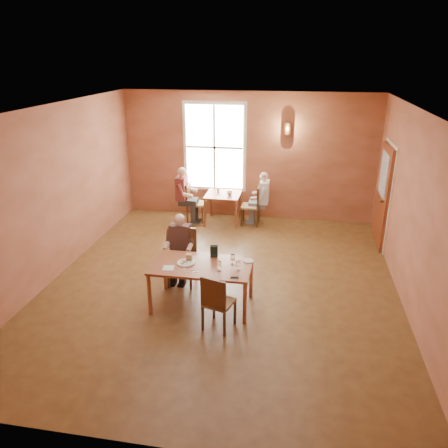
% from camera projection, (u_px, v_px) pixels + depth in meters
% --- Properties ---
extents(ground, '(6.00, 7.00, 0.01)m').
position_uv_depth(ground, '(222.00, 283.00, 7.71)').
color(ground, brown).
rests_on(ground, ground).
extents(wall_back, '(6.00, 0.04, 3.00)m').
position_uv_depth(wall_back, '(248.00, 156.00, 10.37)').
color(wall_back, brown).
rests_on(wall_back, ground).
extents(wall_front, '(6.00, 0.04, 3.00)m').
position_uv_depth(wall_front, '(154.00, 325.00, 3.95)').
color(wall_front, brown).
rests_on(wall_front, ground).
extents(wall_left, '(0.04, 7.00, 3.00)m').
position_uv_depth(wall_left, '(54.00, 193.00, 7.64)').
color(wall_left, brown).
rests_on(wall_left, ground).
extents(wall_right, '(0.04, 7.00, 3.00)m').
position_uv_depth(wall_right, '(414.00, 214.00, 6.68)').
color(wall_right, brown).
rests_on(wall_right, ground).
extents(ceiling, '(6.00, 7.00, 0.04)m').
position_uv_depth(ceiling, '(222.00, 109.00, 6.61)').
color(ceiling, white).
rests_on(ceiling, wall_back).
extents(window, '(1.36, 0.10, 1.96)m').
position_uv_depth(window, '(214.00, 147.00, 10.38)').
color(window, white).
rests_on(window, wall_back).
extents(door, '(0.12, 1.04, 2.10)m').
position_uv_depth(door, '(382.00, 196.00, 8.96)').
color(door, maroon).
rests_on(door, ground).
extents(wall_sconce, '(0.16, 0.16, 0.28)m').
position_uv_depth(wall_sconce, '(287.00, 128.00, 9.88)').
color(wall_sconce, brown).
rests_on(wall_sconce, wall_back).
extents(main_table, '(1.55, 0.87, 0.73)m').
position_uv_depth(main_table, '(202.00, 285.00, 6.91)').
color(main_table, brown).
rests_on(main_table, ground).
extents(chair_diner_main, '(0.43, 0.43, 0.98)m').
position_uv_depth(chair_diner_main, '(182.00, 258.00, 7.54)').
color(chair_diner_main, '#582C1A').
rests_on(chair_diner_main, ground).
extents(diner_main, '(0.47, 0.47, 1.17)m').
position_uv_depth(diner_main, '(181.00, 254.00, 7.48)').
color(diner_main, '#322419').
rests_on(diner_main, ground).
extents(chair_empty, '(0.49, 0.49, 0.88)m').
position_uv_depth(chair_empty, '(219.00, 301.00, 6.33)').
color(chair_empty, '#583015').
rests_on(chair_empty, ground).
extents(plate_food, '(0.30, 0.30, 0.04)m').
position_uv_depth(plate_food, '(186.00, 262.00, 6.82)').
color(plate_food, white).
rests_on(plate_food, main_table).
extents(sandwich, '(0.10, 0.09, 0.11)m').
position_uv_depth(sandwich, '(189.00, 258.00, 6.88)').
color(sandwich, tan).
rests_on(sandwich, main_table).
extents(goblet_a, '(0.09, 0.09, 0.19)m').
position_uv_depth(goblet_a, '(233.00, 259.00, 6.75)').
color(goblet_a, white).
rests_on(goblet_a, main_table).
extents(goblet_b, '(0.09, 0.09, 0.18)m').
position_uv_depth(goblet_b, '(238.00, 266.00, 6.55)').
color(goblet_b, white).
rests_on(goblet_b, main_table).
extents(goblet_c, '(0.10, 0.10, 0.18)m').
position_uv_depth(goblet_c, '(219.00, 266.00, 6.54)').
color(goblet_c, white).
rests_on(goblet_c, main_table).
extents(menu_stand, '(0.13, 0.08, 0.20)m').
position_uv_depth(menu_stand, '(214.00, 251.00, 7.00)').
color(menu_stand, black).
rests_on(menu_stand, main_table).
extents(knife, '(0.20, 0.03, 0.00)m').
position_uv_depth(knife, '(192.00, 272.00, 6.56)').
color(knife, silver).
rests_on(knife, main_table).
extents(napkin, '(0.20, 0.20, 0.01)m').
position_uv_depth(napkin, '(168.00, 268.00, 6.67)').
color(napkin, white).
rests_on(napkin, main_table).
extents(side_plate, '(0.19, 0.19, 0.01)m').
position_uv_depth(side_plate, '(248.00, 261.00, 6.89)').
color(side_plate, white).
rests_on(side_plate, main_table).
extents(sunglasses, '(0.13, 0.06, 0.02)m').
position_uv_depth(sunglasses, '(234.00, 277.00, 6.38)').
color(sunglasses, black).
rests_on(sunglasses, main_table).
extents(second_table, '(0.80, 0.80, 0.71)m').
position_uv_depth(second_table, '(223.00, 208.00, 10.37)').
color(second_table, brown).
rests_on(second_table, ground).
extents(chair_diner_white, '(0.41, 0.41, 0.93)m').
position_uv_depth(chair_diner_white, '(250.00, 205.00, 10.22)').
color(chair_diner_white, '#4B290E').
rests_on(chair_diner_white, ground).
extents(diner_white, '(0.48, 0.48, 1.21)m').
position_uv_depth(diner_white, '(252.00, 200.00, 10.17)').
color(diner_white, silver).
rests_on(diner_white, ground).
extents(chair_diner_maroon, '(0.41, 0.41, 0.92)m').
position_uv_depth(chair_diner_maroon, '(196.00, 202.00, 10.43)').
color(chair_diner_maroon, brown).
rests_on(chair_diner_maroon, ground).
extents(diner_maroon, '(0.51, 0.51, 1.28)m').
position_uv_depth(diner_maroon, '(195.00, 195.00, 10.37)').
color(diner_maroon, maroon).
rests_on(diner_maroon, ground).
extents(cup_a, '(0.15, 0.15, 0.09)m').
position_uv_depth(cup_a, '(230.00, 193.00, 10.14)').
color(cup_a, silver).
rests_on(cup_a, second_table).
extents(cup_b, '(0.11, 0.11, 0.09)m').
position_uv_depth(cup_b, '(218.00, 190.00, 10.37)').
color(cup_b, silver).
rests_on(cup_b, second_table).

